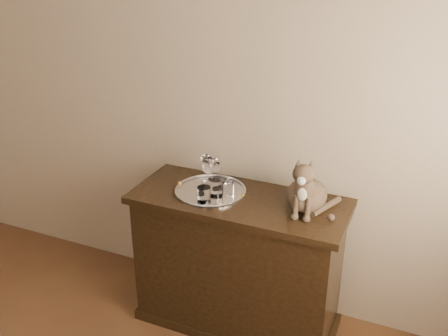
% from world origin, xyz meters
% --- Properties ---
extents(wall_back, '(4.00, 0.10, 2.70)m').
position_xyz_m(wall_back, '(0.00, 2.25, 1.35)').
color(wall_back, '#C5AF94').
rests_on(wall_back, ground).
extents(sideboard, '(1.20, 0.50, 0.85)m').
position_xyz_m(sideboard, '(0.60, 1.94, 0.42)').
color(sideboard, black).
rests_on(sideboard, ground).
extents(tray, '(0.40, 0.40, 0.01)m').
position_xyz_m(tray, '(0.43, 1.94, 0.85)').
color(tray, silver).
rests_on(tray, sideboard).
extents(wine_glass_a, '(0.07, 0.07, 0.18)m').
position_xyz_m(wine_glass_a, '(0.36, 2.03, 0.95)').
color(wine_glass_a, white).
rests_on(wine_glass_a, tray).
extents(wine_glass_b, '(0.07, 0.07, 0.18)m').
position_xyz_m(wine_glass_b, '(0.42, 2.00, 0.95)').
color(wine_glass_b, silver).
rests_on(wine_glass_b, tray).
extents(wine_glass_d, '(0.08, 0.08, 0.21)m').
position_xyz_m(wine_glass_d, '(0.42, 1.93, 0.96)').
color(wine_glass_d, white).
rests_on(wine_glass_d, tray).
extents(tumbler_a, '(0.09, 0.09, 0.10)m').
position_xyz_m(tumbler_a, '(0.48, 1.91, 0.91)').
color(tumbler_a, white).
rests_on(tumbler_a, tray).
extents(tumbler_b, '(0.07, 0.07, 0.08)m').
position_xyz_m(tumbler_b, '(0.45, 1.82, 0.90)').
color(tumbler_b, white).
rests_on(tumbler_b, tray).
extents(tumbler_c, '(0.08, 0.08, 0.09)m').
position_xyz_m(tumbler_c, '(0.53, 1.93, 0.90)').
color(tumbler_c, white).
rests_on(tumbler_c, tray).
extents(cat, '(0.34, 0.32, 0.33)m').
position_xyz_m(cat, '(0.97, 1.97, 1.01)').
color(cat, '#483C2B').
rests_on(cat, sideboard).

